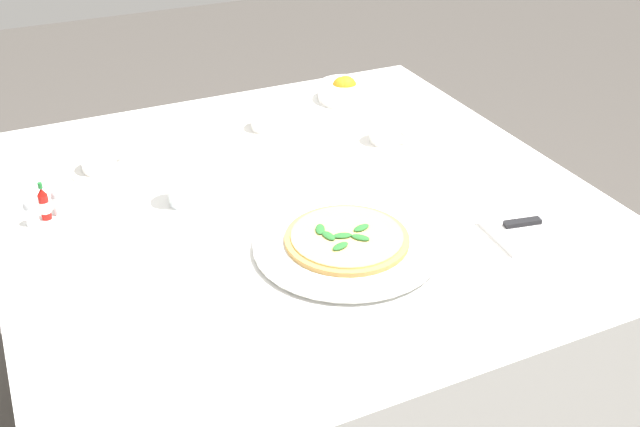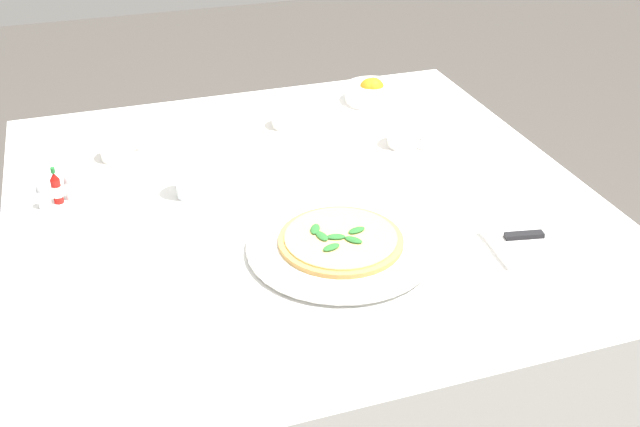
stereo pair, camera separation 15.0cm
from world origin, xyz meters
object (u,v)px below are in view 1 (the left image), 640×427
(salt_shaker, at_px, (59,203))
(menu_card, at_px, (451,146))
(pizza_plate, at_px, (347,244))
(citrus_bowl, at_px, (345,90))
(hot_sauce_bottle, at_px, (44,204))
(coffee_cup_far_right, at_px, (267,121))
(coffee_cup_center_back, at_px, (386,132))
(pepper_shaker, at_px, (31,213))
(pizza, at_px, (347,238))
(dinner_knife, at_px, (546,220))
(water_glass_right_edge, at_px, (183,184))
(coffee_cup_back_corner, at_px, (99,161))
(napkin_folded, at_px, (543,226))

(salt_shaker, bearing_deg, menu_card, -8.24)
(pizza_plate, height_order, salt_shaker, salt_shaker)
(citrus_bowl, relative_size, salt_shaker, 2.67)
(pizza_plate, distance_m, hot_sauce_bottle, 0.62)
(pizza_plate, xyz_separation_m, coffee_cup_far_right, (0.06, 0.56, 0.02))
(coffee_cup_center_back, relative_size, pepper_shaker, 2.31)
(pizza_plate, height_order, coffee_cup_center_back, coffee_cup_center_back)
(pizza, xyz_separation_m, hot_sauce_bottle, (-0.50, 0.36, 0.01))
(dinner_knife, bearing_deg, salt_shaker, 162.03)
(water_glass_right_edge, distance_m, citrus_bowl, 0.66)
(salt_shaker, bearing_deg, coffee_cup_far_right, 20.14)
(coffee_cup_far_right, height_order, pepper_shaker, coffee_cup_far_right)
(dinner_knife, bearing_deg, coffee_cup_center_back, 112.12)
(water_glass_right_edge, bearing_deg, salt_shaker, 164.70)
(citrus_bowl, bearing_deg, pizza_plate, -116.22)
(coffee_cup_back_corner, distance_m, dinner_knife, 0.98)
(pizza_plate, bearing_deg, salt_shaker, 142.48)
(citrus_bowl, distance_m, pepper_shaker, 0.91)
(salt_shaker, height_order, pepper_shaker, same)
(hot_sauce_bottle, bearing_deg, pepper_shaker, -160.35)
(citrus_bowl, bearing_deg, napkin_folded, -85.63)
(coffee_cup_back_corner, distance_m, hot_sauce_bottle, 0.21)
(coffee_cup_back_corner, xyz_separation_m, hot_sauce_bottle, (-0.14, -0.16, 0.01))
(dinner_knife, xyz_separation_m, menu_card, (0.00, 0.34, 0.01))
(pepper_shaker, relative_size, menu_card, 0.74)
(dinner_knife, xyz_separation_m, pepper_shaker, (-0.92, 0.45, 0.00))
(coffee_cup_center_back, bearing_deg, salt_shaker, -179.74)
(coffee_cup_center_back, xyz_separation_m, napkin_folded, (0.09, -0.47, -0.02))
(pizza, distance_m, dinner_knife, 0.40)
(coffee_cup_back_corner, height_order, water_glass_right_edge, water_glass_right_edge)
(napkin_folded, height_order, citrus_bowl, citrus_bowl)
(napkin_folded, bearing_deg, citrus_bowl, 98.87)
(coffee_cup_back_corner, height_order, salt_shaker, coffee_cup_back_corner)
(coffee_cup_back_corner, bearing_deg, pepper_shaker, -134.41)
(coffee_cup_center_back, distance_m, napkin_folded, 0.48)
(napkin_folded, height_order, menu_card, menu_card)
(pizza, bearing_deg, pizza_plate, 6.25)
(coffee_cup_far_right, xyz_separation_m, hot_sauce_bottle, (-0.56, -0.21, 0.01))
(citrus_bowl, xyz_separation_m, hot_sauce_bottle, (-0.83, -0.30, 0.01))
(coffee_cup_center_back, distance_m, menu_card, 0.16)
(salt_shaker, relative_size, menu_card, 0.74)
(coffee_cup_center_back, height_order, water_glass_right_edge, water_glass_right_edge)
(coffee_cup_far_right, relative_size, hot_sauce_bottle, 1.57)
(pizza, bearing_deg, dinner_knife, -15.08)
(pizza_plate, distance_m, dinner_knife, 0.40)
(napkin_folded, bearing_deg, pepper_shaker, 158.36)
(coffee_cup_far_right, height_order, hot_sauce_bottle, hot_sauce_bottle)
(coffee_cup_center_back, bearing_deg, menu_card, -52.11)
(pepper_shaker, bearing_deg, coffee_cup_far_right, 20.09)
(coffee_cup_center_back, relative_size, salt_shaker, 2.31)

